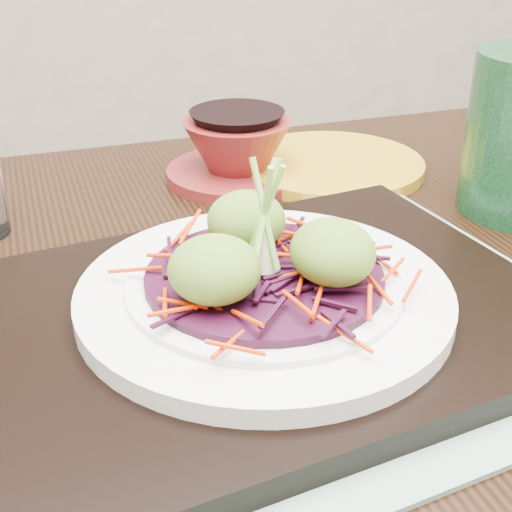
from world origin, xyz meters
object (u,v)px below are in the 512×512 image
object	(u,v)px
serving_tray	(264,314)
terracotta_bowl_set	(237,153)
yellow_plate	(331,165)
white_plate	(264,293)
dining_table	(229,430)

from	to	relation	value
serving_tray	terracotta_bowl_set	size ratio (longest dim) A/B	2.00
yellow_plate	white_plate	bearing A→B (deg)	-120.91
dining_table	serving_tray	size ratio (longest dim) A/B	3.19
dining_table	yellow_plate	world-z (taller)	yellow_plate
dining_table	serving_tray	world-z (taller)	serving_tray
serving_tray	yellow_plate	bearing A→B (deg)	51.09
dining_table	serving_tray	distance (m)	0.13
serving_tray	terracotta_bowl_set	bearing A→B (deg)	69.57
dining_table	white_plate	bearing A→B (deg)	-42.87
dining_table	yellow_plate	distance (m)	0.36
yellow_plate	terracotta_bowl_set	bearing A→B (deg)	176.02
dining_table	serving_tray	bearing A→B (deg)	-42.87
serving_tray	terracotta_bowl_set	xyz separation A→B (m)	(0.07, 0.30, 0.02)
white_plate	terracotta_bowl_set	bearing A→B (deg)	77.58
serving_tray	white_plate	distance (m)	0.02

